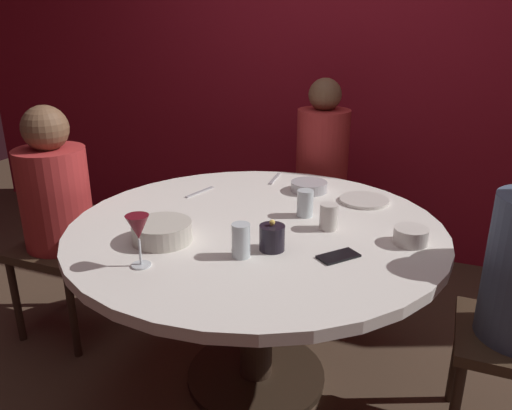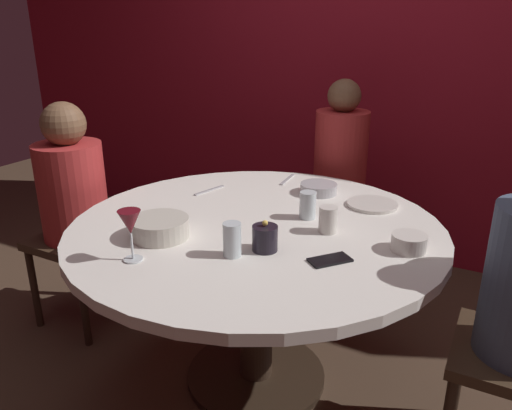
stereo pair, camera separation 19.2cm
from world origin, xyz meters
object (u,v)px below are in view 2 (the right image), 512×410
bowl_salad_center (160,228)px  cup_by_left_diner (232,240)px  bowl_small_white (409,243)px  cup_near_candle (308,205)px  dining_table (256,255)px  seated_diner_back (340,164)px  candle_holder (265,238)px  cell_phone (330,260)px  bowl_serving_large (319,188)px  cup_by_right_diner (328,220)px  seated_diner_left (72,191)px  wine_glass (130,224)px  dinner_plate (372,204)px

bowl_salad_center → cup_by_left_diner: cup_by_left_diner is taller
bowl_small_white → cup_near_candle: 0.44m
dining_table → seated_diner_back: seated_diner_back is taller
cup_near_candle → candle_holder: bearing=-92.3°
candle_holder → cell_phone: 0.23m
candle_holder → bowl_serving_large: (-0.06, 0.65, -0.02)m
cell_phone → cup_by_right_diner: (-0.09, 0.22, 0.05)m
cup_by_right_diner → seated_diner_left: bearing=-177.3°
wine_glass → cup_by_right_diner: 0.72m
dining_table → cup_near_candle: 0.29m
cup_near_candle → cup_by_right_diner: bearing=-38.5°
wine_glass → bowl_small_white: size_ratio=1.45×
cell_phone → bowl_serving_large: 0.69m
seated_diner_back → cell_phone: 1.22m
dining_table → bowl_small_white: (0.58, 0.04, 0.16)m
dining_table → seated_diner_left: size_ratio=1.29×
dining_table → seated_diner_left: 1.01m
seated_diner_left → bowl_salad_center: seated_diner_left is taller
cup_by_right_diner → seated_diner_back: bearing=106.3°
bowl_small_white → cup_by_right_diner: cup_by_right_diner is taller
dinner_plate → seated_diner_back: bearing=120.7°
seated_diner_left → cell_phone: (1.37, -0.16, 0.03)m
dining_table → bowl_salad_center: bowl_salad_center is taller
wine_glass → bowl_small_white: (0.79, 0.51, -0.10)m
cup_by_right_diner → dinner_plate: bearing=78.7°
seated_diner_left → candle_holder: 1.16m
dining_table → dinner_plate: (0.34, 0.41, 0.14)m
cup_by_right_diner → bowl_serving_large: bearing=115.7°
cup_by_left_diner → wine_glass: bearing=-146.0°
dining_table → cup_by_right_diner: (0.27, 0.06, 0.18)m
seated_diner_left → bowl_small_white: 1.58m
seated_diner_left → seated_diner_back: 1.41m
candle_holder → cup_by_left_diner: size_ratio=0.94×
seated_diner_left → bowl_salad_center: (0.75, -0.27, 0.06)m
bowl_small_white → cup_by_left_diner: size_ratio=1.03×
seated_diner_back → cup_near_candle: size_ratio=10.88×
seated_diner_left → bowl_serving_large: size_ratio=6.74×
seated_diner_back → wine_glass: (-0.21, -1.46, 0.13)m
bowl_salad_center → cup_near_candle: cup_near_candle is taller
cell_phone → cup_by_left_diner: cup_by_left_diner is taller
cup_by_right_diner → dining_table: bearing=-167.7°
cup_by_right_diner → cup_near_candle: bearing=141.5°
bowl_salad_center → bowl_small_white: size_ratio=1.77×
dinner_plate → cell_phone: size_ratio=1.53×
bowl_salad_center → bowl_small_white: 0.89m
seated_diner_back → wine_glass: bearing=-8.3°
candle_holder → cup_by_right_diner: 0.29m
dinner_plate → cup_near_candle: 0.33m
dining_table → bowl_small_white: bowl_small_white is taller
wine_glass → seated_diner_back: bearing=81.7°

